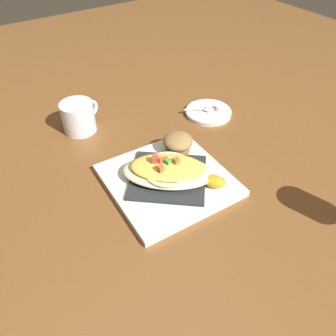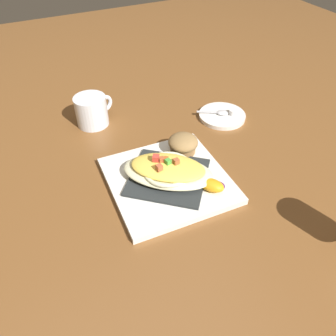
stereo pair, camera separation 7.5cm
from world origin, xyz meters
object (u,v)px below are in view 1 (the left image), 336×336
Objects in this scene: creamer_saucer at (208,112)px; creamer_cup_0 at (219,108)px; gratin_dish at (168,170)px; spoon at (207,109)px; square_plate at (168,180)px; coffee_mug at (79,118)px; orange_garnish at (213,181)px; muffin at (178,143)px.

creamer_cup_0 reaches higher than creamer_saucer.
gratin_dish is 9.63× the size of creamer_cup_0.
gratin_dish is 2.66× the size of spoon.
square_plate is at bearing 124.73° from spoon.
coffee_mug is 1.33× the size of spoon.
coffee_mug is at bearing 67.91° from creamer_cup_0.
gratin_dish is 1.71× the size of creamer_saucer.
coffee_mug is at bearing 14.91° from square_plate.
creamer_saucer is 0.03m from creamer_cup_0.
orange_garnish is at bearing 137.26° from creamer_cup_0.
coffee_mug is (0.31, 0.08, -0.00)m from gratin_dish.
muffin is 0.23m from creamer_cup_0.
spoon is 0.04m from creamer_cup_0.
muffin is 0.84× the size of spoon.
orange_garnish is 0.42m from coffee_mug.
square_plate is 0.03m from gratin_dish.
creamer_saucer is (0.25, -0.19, -0.02)m from orange_garnish.
coffee_mug is (0.39, 0.15, 0.01)m from orange_garnish.
gratin_dish is at bearing -165.10° from coffee_mug.
creamer_saucer is 1.55× the size of spoon.
creamer_cup_0 is at bearing -112.09° from coffee_mug.
coffee_mug is 0.37m from creamer_saucer.
square_plate is 0.33m from creamer_cup_0.
coffee_mug is 0.37m from spoon.
creamer_cup_0 is at bearing -60.86° from square_plate.
square_plate is 3.01× the size of spoon.
muffin reaches higher than spoon.
spoon is (-0.13, -0.34, -0.02)m from coffee_mug.
orange_garnish is at bearing 143.56° from spoon.
spoon reaches higher than square_plate.
gratin_dish is at bearing 124.71° from spoon.
gratin_dish is at bearing 43.68° from orange_garnish.
muffin is 3.05× the size of creamer_cup_0.
creamer_cup_0 is at bearing -120.94° from spoon.
creamer_cup_0 is at bearing -66.79° from muffin.
creamer_cup_0 is at bearing -120.94° from creamer_saucer.
square_plate is 0.32m from creamer_saucer.
orange_garnish reaches higher than creamer_saucer.
square_plate is at bearing 123.91° from creamer_saucer.
square_plate reaches higher than creamer_saucer.
muffin is 0.29m from coffee_mug.
orange_garnish reaches higher than creamer_cup_0.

